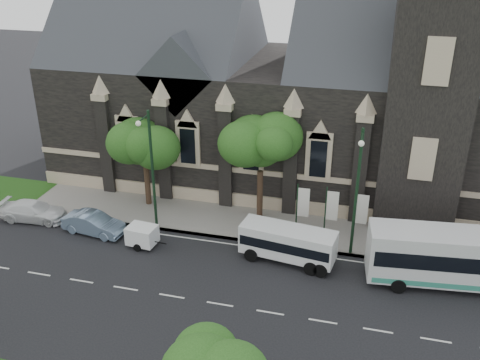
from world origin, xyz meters
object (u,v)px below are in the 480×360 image
(tree_walk_right, at_px, (264,147))
(sedan, at_px, (94,224))
(tree_walk_left, at_px, (147,137))
(box_trailer, at_px, (142,235))
(banner_flag_center, at_px, (330,208))
(car_far_white, at_px, (34,211))
(banner_flag_right, at_px, (359,212))
(tour_coach, at_px, (474,259))
(street_lamp_mid, at_px, (151,165))
(shuttle_bus, at_px, (288,242))
(banner_flag_left, at_px, (301,205))
(street_lamp_near, at_px, (357,187))

(tree_walk_right, xyz_separation_m, sedan, (-11.27, -5.21, -5.05))
(tree_walk_left, height_order, box_trailer, tree_walk_left)
(banner_flag_center, distance_m, car_far_white, 21.92)
(box_trailer, bearing_deg, tree_walk_right, 45.21)
(car_far_white, bearing_deg, banner_flag_right, -88.09)
(tree_walk_left, relative_size, tour_coach, 0.60)
(street_lamp_mid, height_order, car_far_white, street_lamp_mid)
(shuttle_bus, bearing_deg, banner_flag_left, 93.72)
(banner_flag_right, distance_m, car_far_white, 23.90)
(sedan, bearing_deg, street_lamp_mid, -61.45)
(tree_walk_left, relative_size, street_lamp_near, 0.85)
(tour_coach, bearing_deg, banner_flag_left, 156.20)
(banner_flag_right, bearing_deg, sedan, -169.19)
(street_lamp_near, relative_size, shuttle_bus, 1.40)
(box_trailer, bearing_deg, sedan, 175.50)
(banner_flag_right, distance_m, sedan, 18.74)
(street_lamp_mid, height_order, shuttle_bus, street_lamp_mid)
(tree_walk_left, height_order, sedan, tree_walk_left)
(sedan, height_order, car_far_white, sedan)
(street_lamp_near, relative_size, street_lamp_mid, 1.00)
(sedan, bearing_deg, banner_flag_center, -70.84)
(banner_flag_left, bearing_deg, sedan, -166.27)
(street_lamp_mid, xyz_separation_m, shuttle_bus, (10.03, -1.59, -3.71))
(tree_walk_left, bearing_deg, box_trailer, -72.90)
(banner_flag_left, relative_size, banner_flag_right, 1.00)
(street_lamp_mid, distance_m, car_far_white, 10.40)
(banner_flag_left, relative_size, box_trailer, 1.40)
(street_lamp_near, bearing_deg, car_far_white, -177.62)
(street_lamp_mid, xyz_separation_m, tour_coach, (21.26, -1.55, -3.14))
(street_lamp_near, xyz_separation_m, street_lamp_mid, (-14.00, 0.00, 0.00))
(street_lamp_near, relative_size, tour_coach, 0.71)
(banner_flag_center, xyz_separation_m, shuttle_bus, (-2.26, -3.50, -0.98))
(banner_flag_center, xyz_separation_m, banner_flag_right, (2.00, 0.00, 0.00))
(banner_flag_center, height_order, tour_coach, banner_flag_center)
(tree_walk_right, distance_m, tour_coach, 15.45)
(street_lamp_mid, relative_size, banner_flag_center, 2.25)
(street_lamp_near, height_order, tour_coach, street_lamp_near)
(tour_coach, bearing_deg, shuttle_bus, 173.90)
(tree_walk_left, xyz_separation_m, car_far_white, (-7.59, -4.58, -5.01))
(tour_coach, distance_m, shuttle_bus, 11.24)
(tour_coach, bearing_deg, tree_walk_right, 153.49)
(sedan, bearing_deg, shuttle_bus, -82.92)
(tree_walk_left, relative_size, street_lamp_mid, 0.85)
(box_trailer, distance_m, car_far_white, 9.51)
(tour_coach, bearing_deg, banner_flag_center, 152.62)
(sedan, xyz_separation_m, car_far_white, (-5.33, 0.62, -0.04))
(tree_walk_right, distance_m, car_far_white, 17.95)
(banner_flag_center, bearing_deg, car_far_white, -172.43)
(banner_flag_right, relative_size, shuttle_bus, 0.62)
(banner_flag_left, distance_m, sedan, 14.85)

